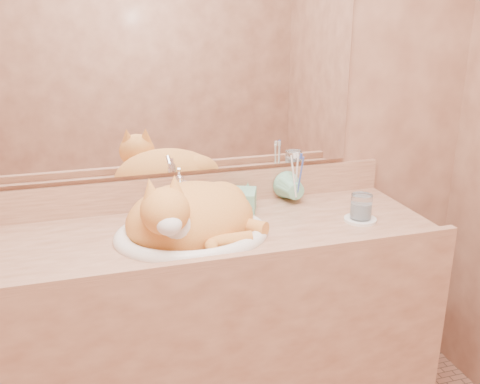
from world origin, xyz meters
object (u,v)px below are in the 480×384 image
object	(u,v)px
vanity_counter	(203,341)
cat	(189,213)
soap_dispenser	(243,194)
toothbrush_cup	(297,193)
sink_basin	(191,214)
water_glass	(361,207)

from	to	relation	value
vanity_counter	cat	world-z (taller)	cat
vanity_counter	soap_dispenser	world-z (taller)	soap_dispenser
soap_dispenser	toothbrush_cup	world-z (taller)	soap_dispenser
toothbrush_cup	sink_basin	bearing A→B (deg)	-159.16
soap_dispenser	cat	bearing A→B (deg)	-132.77
soap_dispenser	toothbrush_cup	distance (m)	0.24
cat	toothbrush_cup	size ratio (longest dim) A/B	4.03
cat	soap_dispenser	size ratio (longest dim) A/B	2.50
vanity_counter	sink_basin	bearing A→B (deg)	-147.97
sink_basin	toothbrush_cup	distance (m)	0.47
soap_dispenser	water_glass	size ratio (longest dim) A/B	2.01
sink_basin	soap_dispenser	bearing A→B (deg)	17.88
soap_dispenser	water_glass	world-z (taller)	soap_dispenser
cat	soap_dispenser	world-z (taller)	cat
sink_basin	water_glass	bearing A→B (deg)	-14.36
sink_basin	cat	distance (m)	0.01
vanity_counter	cat	distance (m)	0.50
sink_basin	water_glass	xyz separation A→B (m)	(0.60, -0.04, -0.02)
soap_dispenser	water_glass	distance (m)	0.42
toothbrush_cup	cat	bearing A→B (deg)	-160.68
cat	water_glass	world-z (taller)	cat
cat	sink_basin	bearing A→B (deg)	-73.57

